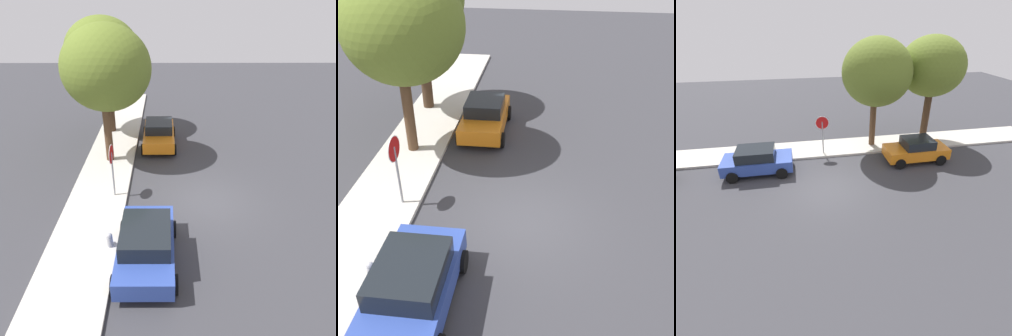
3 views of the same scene
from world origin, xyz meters
TOP-DOWN VIEW (x-y plane):
  - ground_plane at (0.00, 0.00)m, footprint 60.00×60.00m
  - sidewalk_curb at (0.00, 4.86)m, footprint 32.00×2.58m
  - stop_sign at (0.28, 4.13)m, footprint 0.84×0.08m
  - parked_car_blue at (-3.68, 2.47)m, footprint 3.88×2.08m
  - parked_car_orange at (5.87, 2.24)m, footprint 3.84×2.00m
  - street_tree_near_corner at (3.80, 4.65)m, footprint 4.32×4.32m
  - fire_hydrant at (-3.05, 3.83)m, footprint 0.30×0.22m

SIDE VIEW (x-z plane):
  - ground_plane at x=0.00m, z-range 0.00..0.00m
  - sidewalk_curb at x=0.00m, z-range 0.00..0.14m
  - fire_hydrant at x=-3.05m, z-range 0.00..0.72m
  - parked_car_orange at x=5.87m, z-range 0.01..1.49m
  - parked_car_blue at x=-3.68m, z-range 0.02..1.55m
  - stop_sign at x=0.28m, z-range 0.51..3.10m
  - street_tree_near_corner at x=3.80m, z-range 1.45..8.46m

